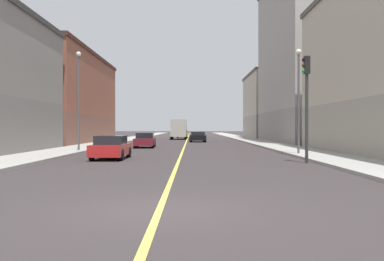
{
  "coord_description": "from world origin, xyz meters",
  "views": [
    {
      "loc": [
        0.72,
        -9.92,
        1.82
      ],
      "look_at": [
        0.74,
        33.13,
        1.51
      ],
      "focal_mm": 42.02,
      "sensor_mm": 36.0,
      "label": 1
    }
  ],
  "objects_px": {
    "street_lamp_right_near": "(78,91)",
    "car_red": "(111,148)",
    "building_right_midblock": "(46,98)",
    "car_maroon": "(145,140)",
    "street_lamp_left_near": "(298,90)",
    "building_left_mid": "(321,56)",
    "traffic_light_left_near": "(306,93)",
    "box_truck": "(179,129)",
    "car_yellow": "(182,134)",
    "building_left_far": "(283,106)",
    "car_black": "(197,137)"
  },
  "relations": [
    {
      "from": "building_left_far",
      "to": "car_maroon",
      "type": "xyz_separation_m",
      "value": [
        -19.85,
        -36.49,
        -4.85
      ]
    },
    {
      "from": "building_left_mid",
      "to": "car_red",
      "type": "xyz_separation_m",
      "value": [
        -20.27,
        -28.34,
        -9.71
      ]
    },
    {
      "from": "car_yellow",
      "to": "building_left_far",
      "type": "bearing_deg",
      "value": 1.52
    },
    {
      "from": "street_lamp_left_near",
      "to": "building_right_midblock",
      "type": "bearing_deg",
      "value": 135.25
    },
    {
      "from": "building_right_midblock",
      "to": "car_maroon",
      "type": "bearing_deg",
      "value": -43.82
    },
    {
      "from": "building_right_midblock",
      "to": "box_truck",
      "type": "xyz_separation_m",
      "value": [
        15.06,
        15.14,
        -3.63
      ]
    },
    {
      "from": "car_yellow",
      "to": "traffic_light_left_near",
      "type": "bearing_deg",
      "value": -82.05
    },
    {
      "from": "car_maroon",
      "to": "car_black",
      "type": "height_order",
      "value": "car_maroon"
    },
    {
      "from": "car_maroon",
      "to": "building_left_far",
      "type": "bearing_deg",
      "value": 61.45
    },
    {
      "from": "street_lamp_right_near",
      "to": "box_truck",
      "type": "xyz_separation_m",
      "value": [
        6.28,
        34.89,
        -2.94
      ]
    },
    {
      "from": "traffic_light_left_near",
      "to": "building_right_midblock",
      "type": "bearing_deg",
      "value": 127.65
    },
    {
      "from": "traffic_light_left_near",
      "to": "car_maroon",
      "type": "bearing_deg",
      "value": 120.1
    },
    {
      "from": "building_left_mid",
      "to": "traffic_light_left_near",
      "type": "relative_size",
      "value": 4.39
    },
    {
      "from": "box_truck",
      "to": "street_lamp_left_near",
      "type": "bearing_deg",
      "value": -77.17
    },
    {
      "from": "street_lamp_right_near",
      "to": "car_maroon",
      "type": "bearing_deg",
      "value": 61.41
    },
    {
      "from": "street_lamp_left_near",
      "to": "box_truck",
      "type": "xyz_separation_m",
      "value": [
        -8.84,
        38.84,
        -2.67
      ]
    },
    {
      "from": "street_lamp_left_near",
      "to": "car_maroon",
      "type": "xyz_separation_m",
      "value": [
        -11.07,
        11.38,
        -3.6
      ]
    },
    {
      "from": "street_lamp_right_near",
      "to": "car_red",
      "type": "relative_size",
      "value": 1.67
    },
    {
      "from": "building_left_mid",
      "to": "building_left_far",
      "type": "bearing_deg",
      "value": 90.0
    },
    {
      "from": "building_left_mid",
      "to": "car_red",
      "type": "relative_size",
      "value": 5.53
    },
    {
      "from": "street_lamp_left_near",
      "to": "car_yellow",
      "type": "bearing_deg",
      "value": 100.13
    },
    {
      "from": "building_right_midblock",
      "to": "traffic_light_left_near",
      "type": "relative_size",
      "value": 4.72
    },
    {
      "from": "street_lamp_left_near",
      "to": "car_red",
      "type": "height_order",
      "value": "street_lamp_left_near"
    },
    {
      "from": "car_red",
      "to": "building_left_far",
      "type": "bearing_deg",
      "value": 68.31
    },
    {
      "from": "car_yellow",
      "to": "car_black",
      "type": "distance_m",
      "value": 20.44
    },
    {
      "from": "street_lamp_right_near",
      "to": "box_truck",
      "type": "distance_m",
      "value": 35.57
    },
    {
      "from": "traffic_light_left_near",
      "to": "street_lamp_left_near",
      "type": "distance_m",
      "value": 6.09
    },
    {
      "from": "car_red",
      "to": "car_maroon",
      "type": "height_order",
      "value": "car_red"
    },
    {
      "from": "building_left_far",
      "to": "street_lamp_left_near",
      "type": "relative_size",
      "value": 2.69
    },
    {
      "from": "car_black",
      "to": "car_red",
      "type": "bearing_deg",
      "value": -100.03
    },
    {
      "from": "traffic_light_left_near",
      "to": "box_truck",
      "type": "distance_m",
      "value": 45.53
    },
    {
      "from": "building_right_midblock",
      "to": "traffic_light_left_near",
      "type": "height_order",
      "value": "building_right_midblock"
    },
    {
      "from": "building_left_mid",
      "to": "building_right_midblock",
      "type": "relative_size",
      "value": 0.93
    },
    {
      "from": "building_left_far",
      "to": "street_lamp_right_near",
      "type": "relative_size",
      "value": 2.5
    },
    {
      "from": "street_lamp_left_near",
      "to": "street_lamp_right_near",
      "type": "height_order",
      "value": "street_lamp_right_near"
    },
    {
      "from": "building_left_mid",
      "to": "car_yellow",
      "type": "bearing_deg",
      "value": 127.91
    },
    {
      "from": "street_lamp_left_near",
      "to": "car_black",
      "type": "distance_m",
      "value": 28.02
    },
    {
      "from": "building_left_far",
      "to": "car_maroon",
      "type": "bearing_deg",
      "value": -118.55
    },
    {
      "from": "traffic_light_left_near",
      "to": "car_black",
      "type": "relative_size",
      "value": 1.27
    },
    {
      "from": "car_maroon",
      "to": "street_lamp_right_near",
      "type": "bearing_deg",
      "value": -118.59
    },
    {
      "from": "street_lamp_right_near",
      "to": "street_lamp_left_near",
      "type": "bearing_deg",
      "value": -14.64
    },
    {
      "from": "building_left_far",
      "to": "street_lamp_right_near",
      "type": "bearing_deg",
      "value": -118.55
    },
    {
      "from": "building_left_mid",
      "to": "box_truck",
      "type": "xyz_separation_m",
      "value": [
        -17.62,
        13.58,
        -8.8
      ]
    },
    {
      "from": "car_black",
      "to": "box_truck",
      "type": "xyz_separation_m",
      "value": [
        -2.7,
        11.74,
        0.93
      ]
    },
    {
      "from": "building_right_midblock",
      "to": "car_maroon",
      "type": "relative_size",
      "value": 6.39
    },
    {
      "from": "building_left_far",
      "to": "car_yellow",
      "type": "bearing_deg",
      "value": -178.48
    },
    {
      "from": "building_left_mid",
      "to": "car_red",
      "type": "distance_m",
      "value": 36.17
    },
    {
      "from": "building_right_midblock",
      "to": "car_maroon",
      "type": "height_order",
      "value": "building_right_midblock"
    },
    {
      "from": "building_left_far",
      "to": "street_lamp_left_near",
      "type": "bearing_deg",
      "value": -100.39
    },
    {
      "from": "building_left_far",
      "to": "street_lamp_left_near",
      "type": "xyz_separation_m",
      "value": [
        -8.78,
        -47.87,
        -1.25
      ]
    }
  ]
}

